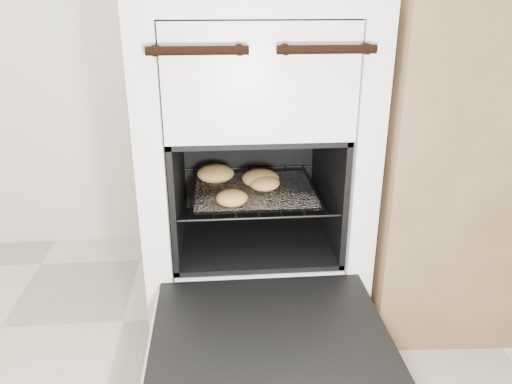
% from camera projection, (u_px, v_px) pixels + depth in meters
% --- Properties ---
extents(stove, '(0.56, 0.63, 0.86)m').
position_uv_depth(stove, '(252.00, 159.00, 1.41)').
color(stove, white).
rests_on(stove, ground).
extents(oven_door, '(0.51, 0.39, 0.04)m').
position_uv_depth(oven_door, '(269.00, 333.00, 1.06)').
color(oven_door, black).
rests_on(oven_door, stove).
extents(oven_rack, '(0.41, 0.39, 0.01)m').
position_uv_depth(oven_rack, '(254.00, 190.00, 1.38)').
color(oven_rack, black).
rests_on(oven_rack, stove).
extents(foil_sheet, '(0.32, 0.28, 0.01)m').
position_uv_depth(foil_sheet, '(254.00, 190.00, 1.36)').
color(foil_sheet, white).
rests_on(foil_sheet, oven_rack).
extents(baked_rolls, '(0.25, 0.29, 0.05)m').
position_uv_depth(baked_rolls, '(241.00, 180.00, 1.36)').
color(baked_rolls, tan).
rests_on(baked_rolls, foil_sheet).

